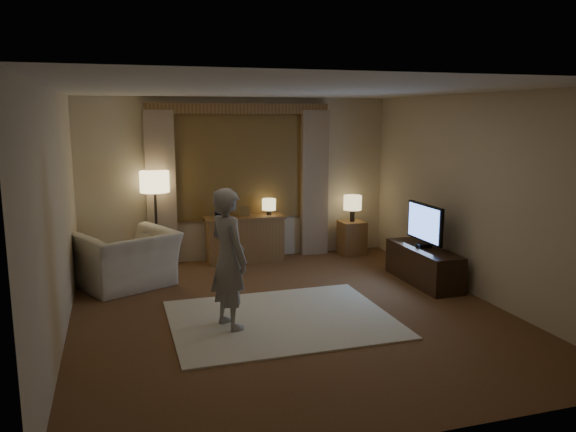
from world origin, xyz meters
name	(u,v)px	position (x,y,z in m)	size (l,w,h in m)	color
room	(278,196)	(0.00, 0.50, 1.33)	(5.04, 5.54, 2.64)	brown
rug	(281,319)	(-0.17, -0.18, 0.01)	(2.50, 2.00, 0.02)	beige
sideboard	(245,240)	(0.02, 2.50, 0.35)	(1.20, 0.40, 0.70)	brown
picture_frame	(245,212)	(0.02, 2.50, 0.80)	(0.16, 0.02, 0.20)	brown
plant	(220,211)	(-0.38, 2.50, 0.85)	(0.17, 0.13, 0.30)	#999999
table_lamp_sideboard	(269,205)	(0.42, 2.50, 0.90)	(0.22, 0.22, 0.30)	black
floor_lamp	(155,187)	(-1.35, 2.50, 1.26)	(0.44, 0.44, 1.50)	black
armchair	(127,260)	(-1.81, 1.65, 0.38)	(1.18, 1.03, 0.77)	beige
side_table	(352,238)	(1.86, 2.45, 0.28)	(0.40, 0.40, 0.56)	brown
table_lamp_side	(353,203)	(1.86, 2.45, 0.87)	(0.30, 0.30, 0.44)	black
tv_stand	(423,265)	(2.15, 0.64, 0.25)	(0.45, 1.40, 0.50)	black
tv	(425,224)	(2.15, 0.64, 0.84)	(0.21, 0.85, 0.62)	black
person	(229,258)	(-0.78, -0.24, 0.79)	(0.56, 0.37, 1.54)	#A09C94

